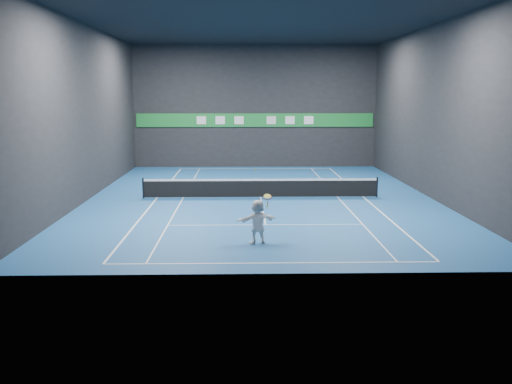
{
  "coord_description": "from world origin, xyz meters",
  "views": [
    {
      "loc": [
        -0.97,
        -29.76,
        5.44
      ],
      "look_at": [
        -0.41,
        -6.95,
        1.5
      ],
      "focal_mm": 40.0,
      "sensor_mm": 36.0,
      "label": 1
    }
  ],
  "objects_px": {
    "tennis_ball": "(255,170)",
    "tennis_racket": "(268,198)",
    "player": "(258,222)",
    "tennis_net": "(261,188)"
  },
  "relations": [
    {
      "from": "tennis_ball",
      "to": "tennis_racket",
      "type": "xyz_separation_m",
      "value": [
        0.44,
        -0.16,
        -1.02
      ]
    },
    {
      "from": "player",
      "to": "tennis_net",
      "type": "relative_size",
      "value": 0.13
    },
    {
      "from": "tennis_net",
      "to": "tennis_racket",
      "type": "height_order",
      "value": "tennis_racket"
    },
    {
      "from": "tennis_ball",
      "to": "tennis_racket",
      "type": "relative_size",
      "value": 0.11
    },
    {
      "from": "player",
      "to": "tennis_net",
      "type": "bearing_deg",
      "value": -111.96
    },
    {
      "from": "player",
      "to": "tennis_racket",
      "type": "relative_size",
      "value": 2.77
    },
    {
      "from": "player",
      "to": "tennis_net",
      "type": "distance_m",
      "value": 9.41
    },
    {
      "from": "tennis_net",
      "to": "tennis_racket",
      "type": "bearing_deg",
      "value": -90.3
    },
    {
      "from": "player",
      "to": "tennis_racket",
      "type": "xyz_separation_m",
      "value": [
        0.37,
        0.05,
        0.86
      ]
    },
    {
      "from": "tennis_net",
      "to": "player",
      "type": "bearing_deg",
      "value": -92.53
    }
  ]
}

